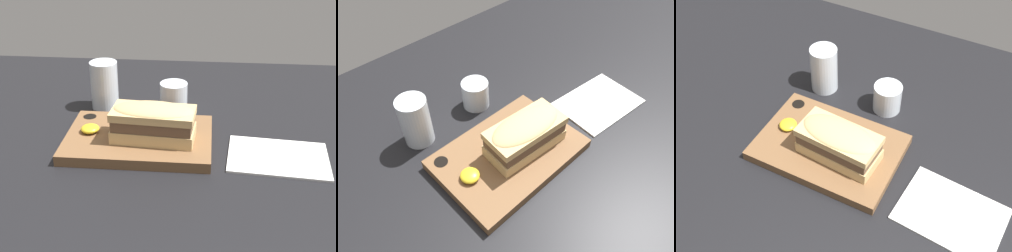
# 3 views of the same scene
# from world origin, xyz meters

# --- Properties ---
(dining_table) EXTENTS (1.70, 1.05, 0.02)m
(dining_table) POSITION_xyz_m (0.00, 0.00, 0.01)
(dining_table) COLOR black
(dining_table) RESTS_ON ground
(serving_board) EXTENTS (0.28, 0.19, 0.02)m
(serving_board) POSITION_xyz_m (-0.09, 0.03, 0.03)
(serving_board) COLOR brown
(serving_board) RESTS_ON dining_table
(sandwich) EXTENTS (0.16, 0.09, 0.07)m
(sandwich) POSITION_xyz_m (-0.06, 0.02, 0.08)
(sandwich) COLOR tan
(sandwich) RESTS_ON serving_board
(mustard_dollop) EXTENTS (0.04, 0.04, 0.01)m
(mustard_dollop) POSITION_xyz_m (-0.19, 0.03, 0.05)
(mustard_dollop) COLOR gold
(mustard_dollop) RESTS_ON serving_board
(water_glass) EXTENTS (0.06, 0.06, 0.11)m
(water_glass) POSITION_xyz_m (-0.19, 0.20, 0.07)
(water_glass) COLOR silver
(water_glass) RESTS_ON dining_table
(wine_glass) EXTENTS (0.06, 0.06, 0.06)m
(wine_glass) POSITION_xyz_m (-0.04, 0.20, 0.05)
(wine_glass) COLOR silver
(wine_glass) RESTS_ON dining_table
(napkin) EXTENTS (0.19, 0.15, 0.00)m
(napkin) POSITION_xyz_m (0.17, -0.00, 0.02)
(napkin) COLOR white
(napkin) RESTS_ON dining_table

